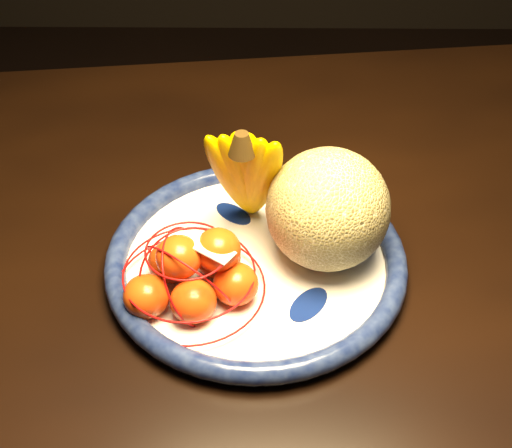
{
  "coord_description": "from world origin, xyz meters",
  "views": [
    {
      "loc": [
        -0.09,
        -0.67,
        1.46
      ],
      "look_at": [
        -0.1,
        -0.01,
        0.87
      ],
      "focal_mm": 50.0,
      "sensor_mm": 36.0,
      "label": 1
    }
  ],
  "objects_px": {
    "dining_table": "(333,266)",
    "mandarin_bag": "(193,273)",
    "cantaloupe": "(328,209)",
    "fruit_bowl": "(256,261)",
    "banana_bunch": "(247,172)"
  },
  "relations": [
    {
      "from": "dining_table",
      "to": "cantaloupe",
      "type": "height_order",
      "value": "cantaloupe"
    },
    {
      "from": "dining_table",
      "to": "cantaloupe",
      "type": "distance_m",
      "value": 0.19
    },
    {
      "from": "cantaloupe",
      "to": "mandarin_bag",
      "type": "xyz_separation_m",
      "value": [
        -0.16,
        -0.07,
        -0.04
      ]
    },
    {
      "from": "fruit_bowl",
      "to": "mandarin_bag",
      "type": "xyz_separation_m",
      "value": [
        -0.07,
        -0.06,
        0.04
      ]
    },
    {
      "from": "mandarin_bag",
      "to": "dining_table",
      "type": "bearing_deg",
      "value": 38.05
    },
    {
      "from": "dining_table",
      "to": "mandarin_bag",
      "type": "xyz_separation_m",
      "value": [
        -0.19,
        -0.15,
        0.13
      ]
    },
    {
      "from": "dining_table",
      "to": "mandarin_bag",
      "type": "distance_m",
      "value": 0.27
    },
    {
      "from": "dining_table",
      "to": "banana_bunch",
      "type": "bearing_deg",
      "value": -174.2
    },
    {
      "from": "mandarin_bag",
      "to": "fruit_bowl",
      "type": "bearing_deg",
      "value": 37.67
    },
    {
      "from": "banana_bunch",
      "to": "mandarin_bag",
      "type": "relative_size",
      "value": 1.01
    },
    {
      "from": "banana_bunch",
      "to": "mandarin_bag",
      "type": "bearing_deg",
      "value": -109.3
    },
    {
      "from": "cantaloupe",
      "to": "mandarin_bag",
      "type": "bearing_deg",
      "value": -156.6
    },
    {
      "from": "mandarin_bag",
      "to": "banana_bunch",
      "type": "bearing_deg",
      "value": 62.15
    },
    {
      "from": "fruit_bowl",
      "to": "banana_bunch",
      "type": "bearing_deg",
      "value": 100.35
    },
    {
      "from": "dining_table",
      "to": "fruit_bowl",
      "type": "bearing_deg",
      "value": -148.53
    }
  ]
}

